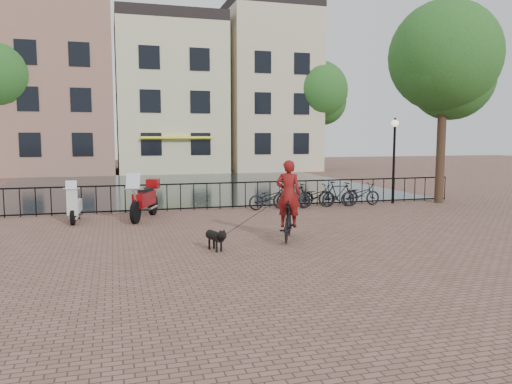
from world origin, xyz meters
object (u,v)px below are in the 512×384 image
object	(u,v)px
dog	(215,239)
cyclist	(288,205)
scooter	(75,200)
lamp_post	(394,146)
motorcycle	(144,194)

from	to	relation	value
dog	cyclist	bearing A→B (deg)	1.16
dog	scooter	bearing A→B (deg)	107.63
lamp_post	motorcycle	distance (m)	10.29
dog	lamp_post	bearing A→B (deg)	19.41
cyclist	scooter	bearing A→B (deg)	-14.73
dog	scooter	world-z (taller)	scooter
motorcycle	scooter	world-z (taller)	motorcycle
cyclist	lamp_post	bearing A→B (deg)	-115.38
cyclist	scooter	size ratio (longest dim) A/B	1.60
cyclist	scooter	distance (m)	7.32
dog	scooter	distance (m)	6.37
cyclist	motorcycle	xyz separation A→B (m)	(-3.50, 4.51, -0.12)
motorcycle	cyclist	bearing A→B (deg)	-29.98
lamp_post	dog	size ratio (longest dim) A/B	3.91
lamp_post	dog	bearing A→B (deg)	-144.00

